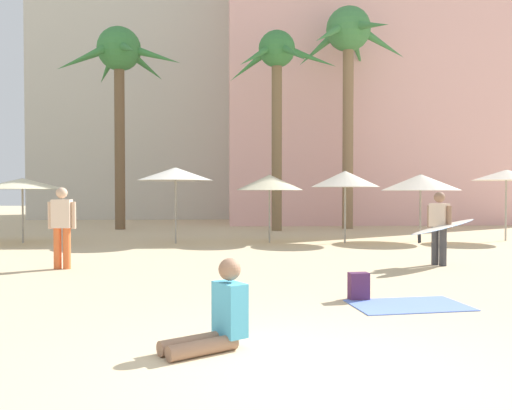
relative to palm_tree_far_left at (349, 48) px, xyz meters
name	(u,v)px	position (x,y,z in m)	size (l,w,h in m)	color
ground	(332,376)	(-4.56, -18.46, -8.13)	(120.00, 120.00, 0.00)	beige
hotel_pink	(364,95)	(2.73, 7.61, -0.63)	(16.17, 11.54, 15.01)	beige
hotel_tower_gray	(167,51)	(-9.62, 13.16, 3.30)	(15.74, 9.72, 22.87)	beige
palm_tree_far_left	(349,48)	(0.00, 0.00, 0.00)	(4.92, 5.24, 10.00)	#896B4C
palm_tree_left	(119,64)	(-10.25, 0.13, -0.82)	(5.52, 5.09, 8.96)	brown
palm_tree_center	(277,72)	(-3.36, -1.09, -1.36)	(4.71, 4.90, 8.54)	brown
cafe_umbrella_0	(506,175)	(3.95, -6.11, -5.90)	(2.21, 2.21, 2.42)	gray
cafe_umbrella_1	(22,184)	(-12.10, -6.00, -6.21)	(2.75, 2.75, 2.10)	gray
cafe_umbrella_3	(345,179)	(-1.66, -6.50, -6.05)	(2.22, 2.22, 2.35)	gray
cafe_umbrella_4	(175,174)	(-7.15, -6.36, -5.90)	(2.43, 2.43, 2.45)	gray
cafe_umbrella_5	(421,182)	(0.98, -6.14, -6.15)	(2.62, 2.62, 2.25)	gray
cafe_umbrella_6	(270,183)	(-4.10, -6.23, -6.16)	(2.20, 2.20, 2.22)	gray
beach_towel	(409,305)	(-2.87, -15.71, -8.13)	(1.64, 1.00, 0.01)	#6684E0
backpack	(358,287)	(-3.49, -15.27, -7.93)	(0.32, 0.26, 0.42)	#51274B
person_near_right	(441,226)	(-0.74, -11.82, -7.23)	(2.28, 1.90, 1.66)	#3D3D42
person_mid_left	(62,224)	(-9.04, -11.77, -7.17)	(0.60, 0.25, 1.75)	orange
person_mid_center	(218,317)	(-5.60, -17.61, -7.80)	(0.94, 0.78, 0.95)	#936B51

